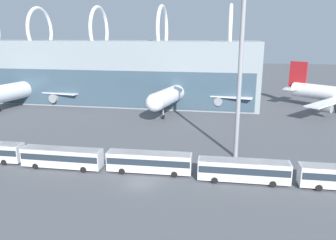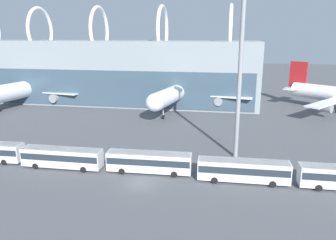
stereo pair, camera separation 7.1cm
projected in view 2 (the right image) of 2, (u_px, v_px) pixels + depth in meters
The scene contains 9 objects.
ground_plane at pixel (140, 184), 47.91m from camera, with size 440.00×440.00×0.00m, color #515459.
terminal_building at pixel (44, 69), 110.65m from camera, with size 140.99×22.87×30.18m.
airliner_at_gate_near at pixel (28, 89), 102.71m from camera, with size 35.07×37.95×15.32m.
airliner_at_gate_far at pixel (180, 91), 95.41m from camera, with size 41.35×39.28×14.49m.
shuttle_bus_1 at pixel (62, 157), 53.37m from camera, with size 13.36×2.78×3.35m.
shuttle_bus_2 at pixel (149, 161), 51.49m from camera, with size 13.42×3.07×3.35m.
shuttle_bus_3 at pixel (243, 170), 48.26m from camera, with size 13.40×2.94×3.35m.
floodlight_mast at pixel (241, 61), 54.39m from camera, with size 2.52×2.52×28.82m.
lane_stripe_1 at pixel (101, 164), 55.41m from camera, with size 7.48×0.25×0.01m, color silver.
Camera 2 is at (11.94, -42.54, 21.21)m, focal length 35.00 mm.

